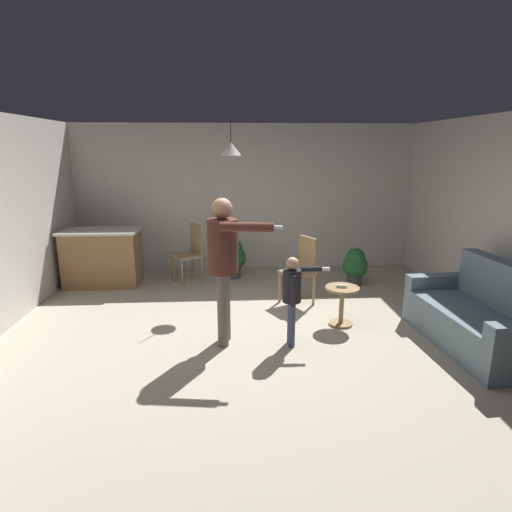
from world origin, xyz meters
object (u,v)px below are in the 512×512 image
(side_table_by_couch, at_px, (342,301))
(potted_plant_corner, at_px, (355,265))
(person_adult, at_px, (224,256))
(dining_chair_by_counter, at_px, (191,251))
(spare_remote_on_table, at_px, (342,286))
(potted_plant_by_wall, at_px, (233,257))
(dining_chair_near_wall, at_px, (301,268))
(person_child, at_px, (293,291))
(kitchen_counter, at_px, (102,258))
(couch_floral, at_px, (479,319))

(side_table_by_couch, relative_size, potted_plant_corner, 0.81)
(person_adult, bearing_deg, dining_chair_by_counter, -158.57)
(side_table_by_couch, bearing_deg, person_adult, -163.77)
(person_adult, distance_m, spare_remote_on_table, 1.64)
(potted_plant_by_wall, bearing_deg, dining_chair_near_wall, -53.52)
(spare_remote_on_table, bearing_deg, person_child, -143.44)
(person_adult, relative_size, potted_plant_corner, 2.68)
(side_table_by_couch, distance_m, dining_chair_by_counter, 2.92)
(dining_chair_by_counter, xyz_separation_m, potted_plant_by_wall, (0.72, 0.20, -0.16))
(person_child, bearing_deg, dining_chair_near_wall, 167.87)
(kitchen_counter, xyz_separation_m, spare_remote_on_table, (3.58, -1.92, 0.06))
(person_child, bearing_deg, couch_floral, 87.19)
(potted_plant_by_wall, xyz_separation_m, spare_remote_on_table, (1.38, -2.21, 0.15))
(potted_plant_corner, height_order, spare_remote_on_table, potted_plant_corner)
(couch_floral, height_order, side_table_by_couch, couch_floral)
(dining_chair_by_counter, bearing_deg, potted_plant_corner, -128.47)
(couch_floral, xyz_separation_m, dining_chair_by_counter, (-3.56, 2.68, 0.21))
(dining_chair_near_wall, distance_m, potted_plant_by_wall, 1.68)
(couch_floral, height_order, person_child, person_child)
(kitchen_counter, xyz_separation_m, side_table_by_couch, (3.60, -1.90, -0.15))
(person_adult, distance_m, potted_plant_by_wall, 2.72)
(dining_chair_near_wall, height_order, spare_remote_on_table, dining_chair_near_wall)
(person_adult, height_order, person_child, person_adult)
(spare_remote_on_table, bearing_deg, potted_plant_by_wall, 122.05)
(person_child, relative_size, potted_plant_by_wall, 1.53)
(potted_plant_by_wall, bearing_deg, person_adult, -92.40)
(couch_floral, distance_m, side_table_by_couch, 1.60)
(kitchen_counter, height_order, potted_plant_by_wall, kitchen_counter)
(side_table_by_couch, distance_m, potted_plant_by_wall, 2.60)
(dining_chair_by_counter, bearing_deg, spare_remote_on_table, -164.58)
(couch_floral, bearing_deg, dining_chair_near_wall, 46.05)
(side_table_by_couch, bearing_deg, potted_plant_corner, 68.39)
(side_table_by_couch, relative_size, dining_chair_near_wall, 0.52)
(couch_floral, xyz_separation_m, person_adult, (-2.95, 0.25, 0.74))
(couch_floral, bearing_deg, potted_plant_corner, 14.80)
(kitchen_counter, relative_size, dining_chair_by_counter, 1.26)
(potted_plant_corner, relative_size, potted_plant_by_wall, 0.92)
(kitchen_counter, bearing_deg, side_table_by_couch, -27.88)
(person_child, relative_size, dining_chair_by_counter, 1.07)
(potted_plant_corner, xyz_separation_m, potted_plant_by_wall, (-2.04, 0.57, 0.03))
(couch_floral, distance_m, potted_plant_corner, 2.45)
(couch_floral, xyz_separation_m, potted_plant_by_wall, (-2.84, 2.88, 0.05))
(potted_plant_corner, height_order, potted_plant_by_wall, potted_plant_by_wall)
(kitchen_counter, bearing_deg, dining_chair_by_counter, 3.65)
(potted_plant_by_wall, height_order, spare_remote_on_table, potted_plant_by_wall)
(potted_plant_by_wall, bearing_deg, couch_floral, -45.44)
(person_child, xyz_separation_m, potted_plant_by_wall, (-0.67, 2.74, -0.28))
(person_adult, xyz_separation_m, dining_chair_by_counter, (-0.61, 2.44, -0.53))
(couch_floral, relative_size, person_adult, 1.07)
(person_child, distance_m, dining_chair_by_counter, 2.90)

